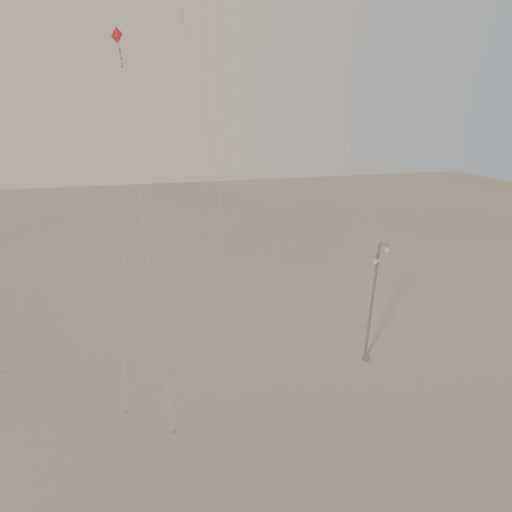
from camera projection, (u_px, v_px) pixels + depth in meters
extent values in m
plane|color=gray|center=(266.00, 399.00, 24.15)|extent=(160.00, 160.00, 0.00)
cylinder|color=gray|center=(366.00, 358.00, 27.90)|extent=(0.44, 0.44, 0.30)
cylinder|color=gray|center=(372.00, 305.00, 26.49)|extent=(0.36, 0.18, 8.57)
cylinder|color=gray|center=(381.00, 243.00, 25.05)|extent=(0.14, 0.14, 0.18)
cylinder|color=gray|center=(384.00, 245.00, 25.17)|extent=(0.50, 0.10, 0.07)
cylinder|color=gray|center=(387.00, 247.00, 25.29)|extent=(0.06, 0.06, 0.30)
ellipsoid|color=#B7B6B2|center=(387.00, 249.00, 25.34)|extent=(0.52, 0.52, 0.18)
cylinder|color=gray|center=(378.00, 253.00, 25.03)|extent=(0.51, 0.43, 0.07)
cylinder|color=gray|center=(376.00, 257.00, 24.87)|extent=(0.06, 0.06, 0.40)
ellipsoid|color=#B7B6B2|center=(376.00, 260.00, 24.94)|extent=(0.52, 0.52, 0.18)
cylinder|color=beige|center=(60.00, 127.00, 26.48)|extent=(10.01, 8.74, 30.75)
cylinder|color=gray|center=(4.00, 371.00, 26.61)|extent=(0.06, 0.06, 0.10)
cylinder|color=beige|center=(123.00, 178.00, 20.92)|extent=(2.39, 4.67, 26.08)
cylinder|color=gray|center=(125.00, 413.00, 22.99)|extent=(0.06, 0.06, 0.10)
cylinder|color=beige|center=(216.00, 109.00, 32.46)|extent=(1.38, 11.86, 33.08)
cylinder|color=gray|center=(225.00, 324.00, 32.57)|extent=(0.06, 0.06, 0.10)
cube|color=maroon|center=(117.00, 35.00, 17.72)|extent=(0.54, 0.43, 0.66)
cylinder|color=maroon|center=(121.00, 56.00, 18.13)|extent=(0.09, 0.16, 1.01)
cylinder|color=beige|center=(148.00, 253.00, 19.66)|extent=(0.93, 3.33, 19.53)
cylinder|color=gray|center=(173.00, 432.00, 21.60)|extent=(0.06, 0.06, 0.10)
cylinder|color=beige|center=(357.00, 177.00, 25.34)|extent=(6.14, 9.60, 24.80)
cylinder|color=gray|center=(418.00, 378.00, 25.94)|extent=(0.06, 0.06, 0.10)
cube|color=#A0421A|center=(182.00, 14.00, 39.38)|extent=(0.31, 0.84, 0.81)
cylinder|color=#A0421A|center=(185.00, 28.00, 39.84)|extent=(0.25, 0.06, 1.63)
cylinder|color=beige|center=(201.00, 152.00, 38.19)|extent=(1.07, 12.43, 25.38)
cylinder|color=gray|center=(222.00, 298.00, 37.01)|extent=(0.06, 0.06, 0.10)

